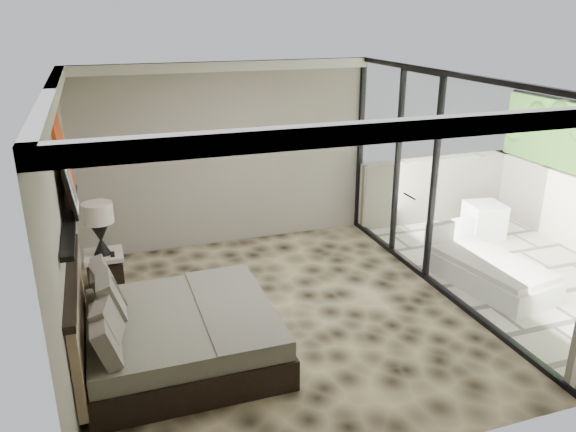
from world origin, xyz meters
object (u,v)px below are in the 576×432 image
object	(u,v)px
table_lamp	(99,222)
lounger	(487,270)
bed	(172,333)
nightstand	(106,273)
ottoman	(484,220)

from	to	relation	value
table_lamp	lounger	world-z (taller)	table_lamp
bed	nightstand	size ratio (longest dim) A/B	4.16
table_lamp	ottoman	size ratio (longest dim) A/B	1.27
bed	table_lamp	world-z (taller)	table_lamp
nightstand	lounger	world-z (taller)	lounger
ottoman	lounger	size ratio (longest dim) A/B	0.30
bed	lounger	world-z (taller)	bed
bed	ottoman	distance (m)	5.65
nightstand	lounger	bearing A→B (deg)	-8.65
lounger	nightstand	bearing A→B (deg)	153.81
table_lamp	lounger	xyz separation A→B (m)	(4.86, -1.47, -0.76)
table_lamp	bed	bearing A→B (deg)	-72.11
ottoman	lounger	bearing A→B (deg)	-125.90
bed	table_lamp	bearing A→B (deg)	107.89
nightstand	bed	bearing A→B (deg)	-64.04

